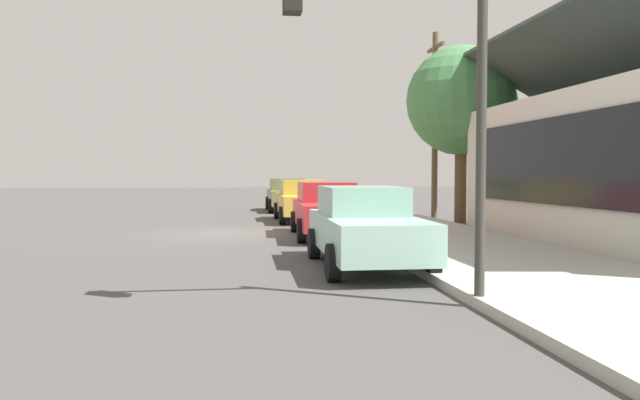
% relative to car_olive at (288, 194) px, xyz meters
% --- Properties ---
extents(ground_plane, '(120.00, 120.00, 0.00)m').
position_rel_car_olive_xyz_m(ground_plane, '(10.90, -2.72, -0.81)').
color(ground_plane, '#4C4947').
extents(sidewalk_curb, '(60.00, 4.20, 0.16)m').
position_rel_car_olive_xyz_m(sidewalk_curb, '(10.90, 2.88, -0.73)').
color(sidewalk_curb, '#B2AFA8').
rests_on(sidewalk_curb, ground).
extents(car_olive, '(4.46, 2.04, 1.59)m').
position_rel_car_olive_xyz_m(car_olive, '(0.00, 0.00, 0.00)').
color(car_olive, olive).
rests_on(car_olive, ground).
extents(car_mustard, '(4.64, 2.06, 1.59)m').
position_rel_car_olive_xyz_m(car_mustard, '(6.31, 0.07, 0.00)').
color(car_mustard, gold).
rests_on(car_mustard, ground).
extents(car_cherry, '(4.94, 2.09, 1.59)m').
position_rel_car_olive_xyz_m(car_cherry, '(12.10, 0.16, 0.00)').
color(car_cherry, red).
rests_on(car_cherry, ground).
extents(car_seafoam, '(4.63, 1.99, 1.59)m').
position_rel_car_olive_xyz_m(car_seafoam, '(17.98, 0.06, -0.00)').
color(car_seafoam, '#9ED1BC').
rests_on(car_seafoam, ground).
extents(shade_tree, '(4.08, 4.08, 6.60)m').
position_rel_car_olive_xyz_m(shade_tree, '(7.79, 5.86, 3.72)').
color(shade_tree, brown).
rests_on(shade_tree, ground).
extents(traffic_light_main, '(0.37, 2.79, 5.20)m').
position_rel_car_olive_xyz_m(traffic_light_main, '(21.74, -0.18, 2.68)').
color(traffic_light_main, '#383833').
rests_on(traffic_light_main, ground).
extents(utility_pole_wooden, '(1.80, 0.24, 7.50)m').
position_rel_car_olive_xyz_m(utility_pole_wooden, '(5.89, 5.48, 3.11)').
color(utility_pole_wooden, brown).
rests_on(utility_pole_wooden, ground).
extents(fire_hydrant_red, '(0.22, 0.22, 0.71)m').
position_rel_car_olive_xyz_m(fire_hydrant_red, '(3.99, 1.48, -0.32)').
color(fire_hydrant_red, red).
rests_on(fire_hydrant_red, sidewalk_curb).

